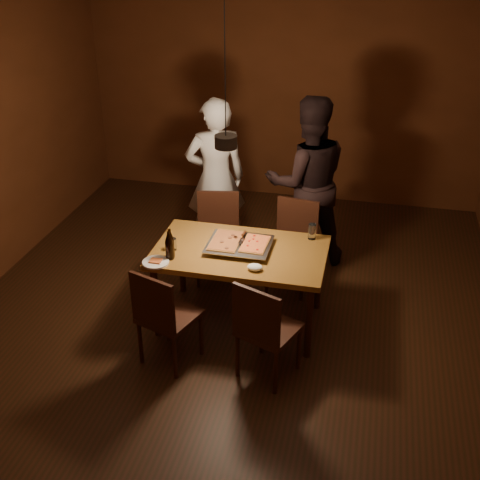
% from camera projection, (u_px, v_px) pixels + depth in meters
% --- Properties ---
extents(room_shell, '(6.00, 6.00, 6.00)m').
position_uv_depth(room_shell, '(226.00, 183.00, 4.89)').
color(room_shell, '#35190E').
rests_on(room_shell, ground).
extents(dining_table, '(1.50, 0.90, 0.75)m').
position_uv_depth(dining_table, '(240.00, 257.00, 5.27)').
color(dining_table, '#946225').
rests_on(dining_table, floor).
extents(chair_far_left, '(0.49, 0.49, 0.49)m').
position_uv_depth(chair_far_left, '(218.00, 228.00, 6.07)').
color(chair_far_left, '#38190F').
rests_on(chair_far_left, floor).
extents(chair_far_right, '(0.48, 0.48, 0.49)m').
position_uv_depth(chair_far_right, '(294.00, 237.00, 5.91)').
color(chair_far_right, '#38190F').
rests_on(chair_far_right, floor).
extents(chair_near_left, '(0.54, 0.54, 0.49)m').
position_uv_depth(chair_near_left, '(162.00, 311.00, 4.80)').
color(chair_near_left, '#38190F').
rests_on(chair_near_left, floor).
extents(chair_near_right, '(0.55, 0.55, 0.49)m').
position_uv_depth(chair_near_right, '(263.00, 324.00, 4.65)').
color(chair_near_right, '#38190F').
rests_on(chair_near_right, floor).
extents(pizza_tray, '(0.58, 0.49, 0.05)m').
position_uv_depth(pizza_tray, '(239.00, 246.00, 5.25)').
color(pizza_tray, silver).
rests_on(pizza_tray, dining_table).
extents(pizza_meat, '(0.25, 0.40, 0.02)m').
position_uv_depth(pizza_meat, '(226.00, 241.00, 5.27)').
color(pizza_meat, maroon).
rests_on(pizza_meat, pizza_tray).
extents(pizza_cheese, '(0.23, 0.35, 0.02)m').
position_uv_depth(pizza_cheese, '(255.00, 244.00, 5.22)').
color(pizza_cheese, gold).
rests_on(pizza_cheese, pizza_tray).
extents(spatula, '(0.09, 0.24, 0.04)m').
position_uv_depth(spatula, '(241.00, 241.00, 5.25)').
color(spatula, silver).
rests_on(spatula, pizza_tray).
extents(beer_bottle_a, '(0.07, 0.07, 0.27)m').
position_uv_depth(beer_bottle_a, '(170.00, 243.00, 5.06)').
color(beer_bottle_a, black).
rests_on(beer_bottle_a, dining_table).
extents(beer_bottle_b, '(0.07, 0.07, 0.26)m').
position_uv_depth(beer_bottle_b, '(169.00, 245.00, 5.04)').
color(beer_bottle_b, black).
rests_on(beer_bottle_b, dining_table).
extents(water_glass_left, '(0.07, 0.07, 0.11)m').
position_uv_depth(water_glass_left, '(172.00, 244.00, 5.21)').
color(water_glass_left, silver).
rests_on(water_glass_left, dining_table).
extents(water_glass_right, '(0.07, 0.07, 0.14)m').
position_uv_depth(water_glass_right, '(312.00, 232.00, 5.39)').
color(water_glass_right, silver).
rests_on(water_glass_right, dining_table).
extents(plate_slice, '(0.22, 0.22, 0.03)m').
position_uv_depth(plate_slice, '(156.00, 262.00, 5.03)').
color(plate_slice, white).
rests_on(plate_slice, dining_table).
extents(napkin, '(0.13, 0.10, 0.05)m').
position_uv_depth(napkin, '(255.00, 267.00, 4.93)').
color(napkin, white).
rests_on(napkin, dining_table).
extents(diner_white, '(0.74, 0.63, 1.74)m').
position_uv_depth(diner_white, '(216.00, 178.00, 6.35)').
color(diner_white, silver).
rests_on(diner_white, floor).
extents(diner_dark, '(1.05, 0.93, 1.80)m').
position_uv_depth(diner_dark, '(307.00, 182.00, 6.19)').
color(diner_dark, black).
rests_on(diner_dark, floor).
extents(pendant_lamp, '(0.18, 0.18, 1.10)m').
position_uv_depth(pendant_lamp, '(226.00, 140.00, 4.72)').
color(pendant_lamp, black).
rests_on(pendant_lamp, ceiling).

